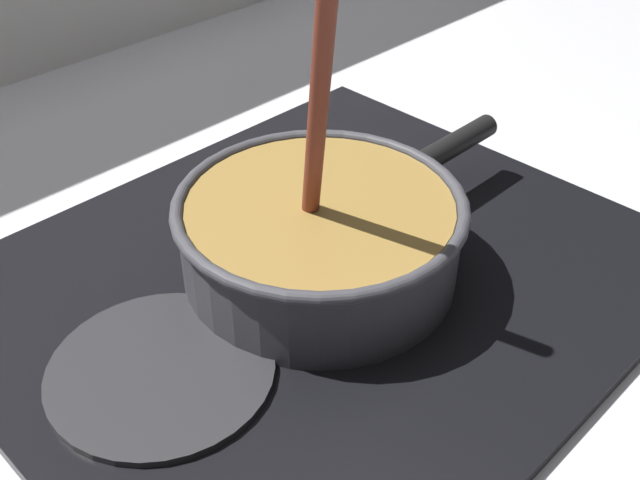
{
  "coord_description": "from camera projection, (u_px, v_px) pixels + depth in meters",
  "views": [
    {
      "loc": [
        -0.34,
        -0.14,
        0.43
      ],
      "look_at": [
        0.02,
        0.22,
        0.05
      ],
      "focal_mm": 43.04,
      "sensor_mm": 36.0,
      "label": 1
    }
  ],
  "objects": [
    {
      "name": "hob_plate",
      "position": [
        320.0,
        278.0,
        0.66
      ],
      "size": [
        0.56,
        0.48,
        0.01
      ],
      "primitive_type": "cube",
      "color": "black",
      "rests_on": "ground"
    },
    {
      "name": "spare_burner",
      "position": [
        161.0,
        371.0,
        0.56
      ],
      "size": [
        0.17,
        0.17,
        0.01
      ],
      "primitive_type": "cylinder",
      "color": "#262628",
      "rests_on": "hob_plate"
    },
    {
      "name": "ground",
      "position": [
        515.0,
        462.0,
        0.54
      ],
      "size": [
        2.4,
        1.6,
        0.04
      ],
      "primitive_type": "cube",
      "color": "#B7B7BC"
    },
    {
      "name": "cooking_pan",
      "position": [
        321.0,
        234.0,
        0.63
      ],
      "size": [
        0.36,
        0.24,
        0.28
      ],
      "color": "#38383D",
      "rests_on": "hob_plate"
    },
    {
      "name": "burner_ring",
      "position": [
        320.0,
        269.0,
        0.65
      ],
      "size": [
        0.18,
        0.18,
        0.01
      ],
      "primitive_type": "torus",
      "color": "#592D0C",
      "rests_on": "hob_plate"
    }
  ]
}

